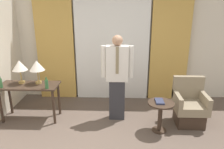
{
  "coord_description": "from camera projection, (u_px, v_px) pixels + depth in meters",
  "views": [
    {
      "loc": [
        0.18,
        -2.49,
        2.26
      ],
      "look_at": [
        0.04,
        1.34,
        0.99
      ],
      "focal_mm": 35.0,
      "sensor_mm": 36.0,
      "label": 1
    }
  ],
  "objects": [
    {
      "name": "wall_back",
      "position": [
        112.0,
        43.0,
        5.17
      ],
      "size": [
        10.0,
        0.06,
        2.7
      ],
      "color": "silver",
      "rests_on": "ground_plane"
    },
    {
      "name": "curtain_sheer_center",
      "position": [
        112.0,
        46.0,
        5.07
      ],
      "size": [
        1.71,
        0.06,
        2.58
      ],
      "color": "white",
      "rests_on": "ground_plane"
    },
    {
      "name": "curtain_drape_left",
      "position": [
        55.0,
        46.0,
        5.11
      ],
      "size": [
        0.88,
        0.06,
        2.58
      ],
      "color": "gold",
      "rests_on": "ground_plane"
    },
    {
      "name": "curtain_drape_right",
      "position": [
        170.0,
        47.0,
        5.02
      ],
      "size": [
        0.88,
        0.06,
        2.58
      ],
      "color": "gold",
      "rests_on": "ground_plane"
    },
    {
      "name": "desk",
      "position": [
        29.0,
        90.0,
        4.3
      ],
      "size": [
        1.16,
        0.5,
        0.73
      ],
      "color": "#38281E",
      "rests_on": "ground_plane"
    },
    {
      "name": "table_lamp_left",
      "position": [
        20.0,
        66.0,
        4.24
      ],
      "size": [
        0.29,
        0.29,
        0.47
      ],
      "color": "tan",
      "rests_on": "desk"
    },
    {
      "name": "table_lamp_right",
      "position": [
        37.0,
        66.0,
        4.23
      ],
      "size": [
        0.29,
        0.29,
        0.47
      ],
      "color": "tan",
      "rests_on": "desk"
    },
    {
      "name": "bottle_near_edge",
      "position": [
        1.0,
        83.0,
        4.09
      ],
      "size": [
        0.06,
        0.06,
        0.23
      ],
      "color": "#336638",
      "rests_on": "desk"
    },
    {
      "name": "bottle_by_lamp",
      "position": [
        47.0,
        84.0,
        4.05
      ],
      "size": [
        0.06,
        0.06,
        0.22
      ],
      "color": "#336638",
      "rests_on": "desk"
    },
    {
      "name": "person",
      "position": [
        117.0,
        75.0,
        4.2
      ],
      "size": [
        0.61,
        0.21,
        1.7
      ],
      "color": "#2D2D33",
      "rests_on": "ground_plane"
    },
    {
      "name": "armchair",
      "position": [
        189.0,
        107.0,
        4.21
      ],
      "size": [
        0.59,
        0.57,
        0.9
      ],
      "color": "#38281E",
      "rests_on": "ground_plane"
    },
    {
      "name": "side_table",
      "position": [
        160.0,
        112.0,
        3.92
      ],
      "size": [
        0.47,
        0.47,
        0.57
      ],
      "color": "#38281E",
      "rests_on": "ground_plane"
    },
    {
      "name": "book",
      "position": [
        159.0,
        101.0,
        3.88
      ],
      "size": [
        0.14,
        0.24,
        0.03
      ],
      "color": "#2D334C",
      "rests_on": "side_table"
    }
  ]
}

